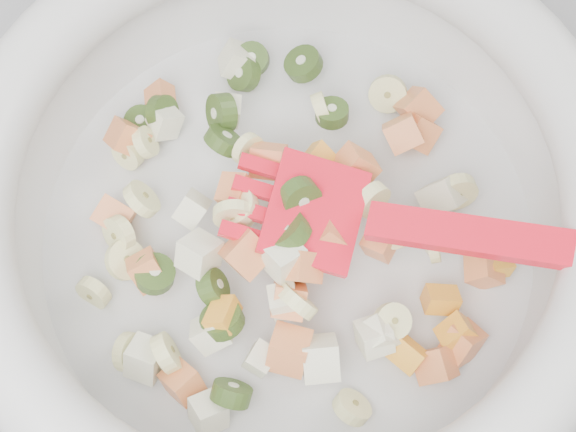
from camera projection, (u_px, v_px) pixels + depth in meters
counter at (229, 402)px, 1.02m from camera, size 2.00×0.60×0.90m
mixing_bowl at (288, 207)px, 0.55m from camera, size 0.42×0.42×0.12m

